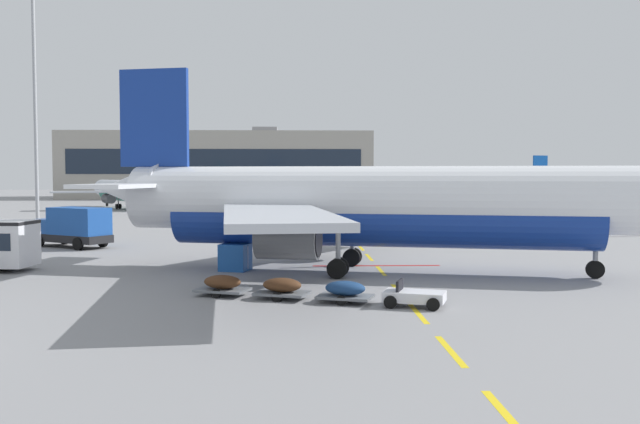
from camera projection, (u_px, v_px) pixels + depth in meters
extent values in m
plane|color=gray|center=(597.00, 238.00, 61.85)|extent=(400.00, 400.00, 0.00)
cube|color=yellow|center=(508.00, 417.00, 16.21)|extent=(0.24, 4.00, 0.01)
cube|color=yellow|center=(450.00, 351.00, 22.34)|extent=(0.24, 4.00, 0.01)
cube|color=yellow|center=(418.00, 314.00, 28.30)|extent=(0.24, 4.00, 0.01)
cube|color=yellow|center=(398.00, 291.00, 33.84)|extent=(0.24, 4.00, 0.01)
cube|color=yellow|center=(381.00, 271.00, 40.83)|extent=(0.24, 4.00, 0.01)
cube|color=yellow|center=(369.00, 257.00, 47.51)|extent=(0.24, 4.00, 0.01)
cube|color=yellow|center=(361.00, 248.00, 53.57)|extent=(0.24, 4.00, 0.01)
cube|color=yellow|center=(353.00, 239.00, 60.69)|extent=(0.24, 4.00, 0.01)
cube|color=yellow|center=(348.00, 233.00, 66.92)|extent=(0.24, 4.00, 0.01)
cube|color=yellow|center=(343.00, 228.00, 73.75)|extent=(0.24, 4.00, 0.01)
cube|color=yellow|center=(340.00, 224.00, 79.40)|extent=(0.24, 4.00, 0.01)
cube|color=yellow|center=(337.00, 221.00, 85.23)|extent=(0.24, 4.00, 0.01)
cube|color=yellow|center=(335.00, 218.00, 90.87)|extent=(0.24, 4.00, 0.01)
cube|color=yellow|center=(332.00, 214.00, 98.32)|extent=(0.24, 4.00, 0.01)
cube|color=yellow|center=(330.00, 212.00, 105.35)|extent=(0.24, 4.00, 0.01)
cube|color=#B21414|center=(376.00, 266.00, 43.15)|extent=(8.00, 0.40, 0.01)
cylinder|color=white|center=(380.00, 199.00, 39.98)|extent=(30.16, 10.65, 3.80)
cylinder|color=navy|center=(380.00, 217.00, 40.04)|extent=(24.65, 9.06, 3.50)
cone|color=white|center=(129.00, 190.00, 43.08)|extent=(4.83, 4.11, 3.23)
cube|color=#192333|center=(638.00, 188.00, 37.18)|extent=(2.21, 3.14, 0.60)
cube|color=navy|center=(154.00, 118.00, 42.49)|extent=(4.36, 1.37, 6.00)
cube|color=white|center=(166.00, 184.00, 45.99)|extent=(4.59, 6.97, 0.24)
cube|color=white|center=(120.00, 186.00, 39.72)|extent=(4.59, 6.97, 0.24)
cube|color=#B7BCC6|center=(338.00, 201.00, 49.12)|extent=(13.21, 16.90, 0.36)
cube|color=#B7BCC6|center=(275.00, 215.00, 32.48)|extent=(6.53, 17.41, 0.36)
cylinder|color=#4C4F54|center=(328.00, 224.00, 46.29)|extent=(3.60, 2.78, 2.10)
cylinder|color=black|center=(351.00, 225.00, 45.97)|extent=(0.53, 1.76, 1.79)
cylinder|color=#4C4F54|center=(288.00, 239.00, 35.52)|extent=(3.60, 2.78, 2.10)
cylinder|color=black|center=(318.00, 240.00, 35.21)|extent=(0.53, 1.76, 1.79)
cylinder|color=gray|center=(596.00, 245.00, 37.76)|extent=(0.28, 0.28, 2.67)
cylinder|color=black|center=(595.00, 270.00, 37.84)|extent=(1.03, 0.50, 0.99)
cylinder|color=gray|center=(352.00, 236.00, 43.06)|extent=(0.28, 0.28, 2.61)
cylinder|color=black|center=(353.00, 256.00, 43.47)|extent=(1.15, 0.59, 1.10)
cylinder|color=black|center=(352.00, 258.00, 42.79)|extent=(1.15, 0.59, 1.10)
cylinder|color=gray|center=(338.00, 245.00, 37.97)|extent=(0.28, 0.28, 2.61)
cylinder|color=black|center=(339.00, 267.00, 38.38)|extent=(1.15, 0.59, 1.10)
cylinder|color=black|center=(337.00, 269.00, 37.70)|extent=(1.15, 0.59, 1.10)
cylinder|color=silver|center=(126.00, 189.00, 116.19)|extent=(15.82, 20.57, 2.92)
cylinder|color=#0F604C|center=(126.00, 193.00, 116.23)|extent=(13.13, 16.92, 2.69)
cone|color=silver|center=(102.00, 188.00, 125.38)|extent=(3.90, 3.86, 2.87)
cone|color=silver|center=(156.00, 188.00, 106.55)|extent=(3.90, 4.08, 2.49)
cube|color=#192333|center=(103.00, 185.00, 124.71)|extent=(2.50, 2.28, 0.46)
cube|color=#0F604C|center=(152.00, 166.00, 107.43)|extent=(2.19, 2.92, 4.62)
cube|color=silver|center=(139.00, 186.00, 105.68)|extent=(5.44, 4.86, 0.18)
cube|color=silver|center=(169.00, 186.00, 108.67)|extent=(5.44, 4.86, 0.18)
cube|color=#B7BCC6|center=(94.00, 192.00, 109.82)|extent=(13.60, 7.19, 0.28)
cube|color=#B7BCC6|center=(170.00, 191.00, 117.75)|extent=(10.57, 12.82, 0.28)
cylinder|color=#4C4F54|center=(109.00, 198.00, 111.19)|extent=(2.75, 2.94, 1.62)
cylinder|color=black|center=(106.00, 198.00, 112.16)|extent=(1.17, 0.87, 1.37)
cylinder|color=#4C4F54|center=(158.00, 197.00, 116.32)|extent=(2.75, 2.94, 1.62)
cylinder|color=black|center=(155.00, 197.00, 117.29)|extent=(1.17, 0.87, 1.37)
cylinder|color=gray|center=(107.00, 198.00, 123.56)|extent=(0.22, 0.22, 2.05)
cylinder|color=black|center=(107.00, 204.00, 123.62)|extent=(0.62, 0.75, 0.76)
cylinder|color=gray|center=(118.00, 200.00, 113.86)|extent=(0.22, 0.22, 2.01)
cylinder|color=black|center=(117.00, 206.00, 113.75)|extent=(0.71, 0.85, 0.85)
cylinder|color=black|center=(120.00, 206.00, 114.08)|extent=(0.71, 0.85, 0.85)
cylinder|color=gray|center=(141.00, 200.00, 116.28)|extent=(0.22, 0.22, 2.01)
cylinder|color=black|center=(140.00, 206.00, 116.17)|extent=(0.71, 0.85, 0.85)
cylinder|color=black|center=(143.00, 206.00, 116.50)|extent=(0.71, 0.85, 0.85)
cylinder|color=white|center=(495.00, 188.00, 124.01)|extent=(22.05, 11.69, 2.88)
cylinder|color=#0F479E|center=(495.00, 192.00, 124.05)|extent=(18.07, 9.80, 2.65)
cone|color=white|center=(442.00, 189.00, 119.14)|extent=(3.55, 3.64, 2.82)
cone|color=white|center=(545.00, 186.00, 129.08)|extent=(3.89, 3.51, 2.45)
cube|color=#192333|center=(446.00, 186.00, 119.45)|extent=(1.97, 2.46, 0.45)
cube|color=#0F479E|center=(540.00, 168.00, 128.33)|extent=(3.16, 1.57, 4.54)
cube|color=white|center=(552.00, 185.00, 126.54)|extent=(4.15, 5.41, 0.18)
cube|color=white|center=(533.00, 184.00, 130.91)|extent=(4.15, 5.41, 0.18)
cube|color=#B7BCC6|center=(533.00, 191.00, 119.50)|extent=(4.55, 13.10, 0.27)
cube|color=#B7BCC6|center=(485.00, 189.00, 131.12)|extent=(11.40, 11.92, 0.27)
cylinder|color=#4C4F54|center=(524.00, 197.00, 121.66)|extent=(2.85, 2.42, 1.59)
cylinder|color=black|center=(519.00, 197.00, 121.15)|extent=(0.62, 1.28, 1.35)
cylinder|color=#4C4F54|center=(493.00, 195.00, 129.18)|extent=(2.85, 2.42, 1.59)
cylinder|color=black|center=(488.00, 195.00, 128.66)|extent=(0.62, 1.28, 1.35)
cylinder|color=gray|center=(454.00, 199.00, 120.26)|extent=(0.21, 0.21, 2.02)
cylinder|color=black|center=(454.00, 205.00, 120.32)|extent=(0.77, 0.49, 0.75)
cylinder|color=gray|center=(509.00, 199.00, 122.98)|extent=(0.21, 0.21, 1.98)
cylinder|color=black|center=(509.00, 204.00, 122.79)|extent=(0.87, 0.57, 0.83)
cylinder|color=black|center=(507.00, 204.00, 123.27)|extent=(0.87, 0.57, 0.83)
cylinder|color=gray|center=(494.00, 198.00, 126.53)|extent=(0.21, 0.21, 1.98)
cylinder|color=black|center=(495.00, 203.00, 126.35)|extent=(0.87, 0.57, 0.83)
cylinder|color=black|center=(493.00, 203.00, 126.83)|extent=(0.87, 0.57, 0.83)
cylinder|color=black|center=(11.00, 260.00, 42.11)|extent=(1.03, 0.42, 1.00)
cube|color=black|center=(71.00, 238.00, 54.13)|extent=(7.19, 5.79, 0.60)
cube|color=#194799|center=(51.00, 226.00, 55.26)|extent=(3.25, 3.22, 1.10)
cube|color=#192333|center=(42.00, 224.00, 55.84)|extent=(1.08, 1.65, 0.64)
cube|color=#194799|center=(79.00, 221.00, 53.56)|extent=(5.30, 4.58, 2.10)
cylinder|color=black|center=(39.00, 241.00, 54.26)|extent=(0.96, 0.75, 0.96)
cylinder|color=black|center=(64.00, 238.00, 56.32)|extent=(0.96, 0.75, 0.96)
cylinder|color=black|center=(78.00, 244.00, 51.98)|extent=(0.96, 0.75, 0.96)
cylinder|color=black|center=(103.00, 241.00, 54.04)|extent=(0.96, 0.75, 0.96)
cube|color=silver|center=(414.00, 296.00, 29.74)|extent=(2.92, 2.18, 0.44)
cube|color=black|center=(400.00, 286.00, 29.92)|extent=(0.48, 1.10, 0.56)
cylinder|color=black|center=(438.00, 299.00, 30.15)|extent=(0.59, 0.35, 0.56)
cylinder|color=black|center=(433.00, 304.00, 28.82)|extent=(0.59, 0.35, 0.56)
cylinder|color=black|center=(397.00, 297.00, 30.69)|extent=(0.59, 0.35, 0.56)
cylinder|color=black|center=(390.00, 302.00, 29.36)|extent=(0.59, 0.35, 0.56)
cube|color=slate|center=(345.00, 297.00, 30.68)|extent=(2.76, 2.21, 0.12)
ellipsoid|color=navy|center=(345.00, 288.00, 30.66)|extent=(2.12, 1.73, 0.64)
cylinder|color=black|center=(349.00, 295.00, 31.32)|extent=(0.46, 0.28, 0.44)
cylinder|color=black|center=(341.00, 301.00, 30.04)|extent=(0.46, 0.28, 0.44)
cube|color=slate|center=(282.00, 293.00, 31.57)|extent=(2.76, 2.21, 0.12)
ellipsoid|color=#4C2D19|center=(282.00, 285.00, 31.55)|extent=(2.12, 1.73, 0.64)
cylinder|color=black|center=(287.00, 292.00, 32.22)|extent=(0.46, 0.28, 0.44)
cylinder|color=black|center=(277.00, 297.00, 30.93)|extent=(0.46, 0.28, 0.44)
cube|color=slate|center=(222.00, 290.00, 32.46)|extent=(2.76, 2.21, 0.12)
ellipsoid|color=#4C2D19|center=(222.00, 282.00, 32.44)|extent=(2.12, 1.73, 0.64)
cylinder|color=black|center=(229.00, 289.00, 33.11)|extent=(0.46, 0.28, 0.44)
cylinder|color=black|center=(216.00, 293.00, 31.82)|extent=(0.46, 0.28, 0.44)
cube|color=#194C9E|center=(235.00, 257.00, 40.97)|extent=(1.98, 1.95, 1.60)
cube|color=silver|center=(235.00, 257.00, 40.97)|extent=(1.56, 0.50, 1.36)
cylinder|color=slate|center=(38.00, 227.00, 70.54)|extent=(0.70, 0.70, 0.60)
cylinder|color=#9EA0A5|center=(35.00, 85.00, 69.74)|extent=(0.36, 0.36, 29.57)
cube|color=#9E998E|center=(221.00, 166.00, 169.29)|extent=(72.23, 27.91, 15.66)
cube|color=#192333|center=(214.00, 162.00, 155.27)|extent=(66.45, 0.12, 5.64)
cube|color=gray|center=(265.00, 131.00, 169.18)|extent=(6.00, 5.00, 1.60)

